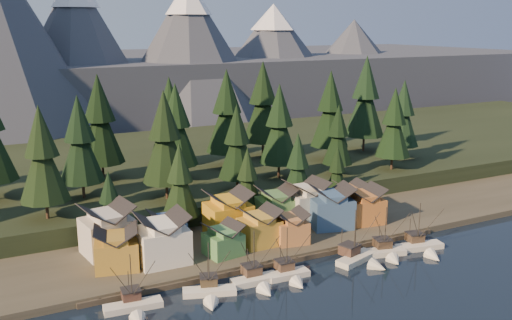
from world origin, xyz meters
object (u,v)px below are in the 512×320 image
boat_6 (423,242)px  house_front_1 (162,237)px  boat_4 (361,252)px  boat_0 (134,301)px  boat_2 (258,274)px  house_front_0 (116,247)px  house_back_1 (167,228)px  boat_3 (290,269)px  house_back_0 (107,228)px  boat_5 (388,246)px  boat_1 (210,287)px

boat_6 → house_front_1: bearing=172.8°
boat_4 → boat_0: bearing=160.9°
boat_0 → boat_6: (62.43, -1.80, 0.10)m
boat_2 → house_front_0: boat_2 is taller
boat_2 → house_front_0: size_ratio=1.18×
house_front_1 → boat_2: bearing=-47.9°
boat_2 → house_back_1: size_ratio=1.44×
boat_2 → house_front_1: size_ratio=1.15×
house_front_0 → boat_2: bearing=-23.0°
boat_3 → house_back_0: bearing=141.7°
boat_2 → house_back_1: bearing=116.7°
boat_2 → boat_6: boat_6 is taller
boat_6 → house_front_0: boat_6 is taller
boat_0 → house_front_1: size_ratio=1.12×
boat_5 → boat_2: bearing=-166.8°
boat_5 → house_front_0: (-52.77, 16.61, 3.44)m
boat_3 → house_back_0: size_ratio=1.02×
house_front_0 → house_back_1: (12.03, 5.75, -0.11)m
boat_2 → house_back_0: (-22.15, 24.38, 4.78)m
house_front_1 → boat_1: bearing=-76.0°
boat_0 → boat_4: size_ratio=0.91×
house_front_1 → house_back_1: bearing=65.7°
boat_3 → boat_5: bearing=3.1°
house_front_1 → house_back_0: size_ratio=0.92×
house_back_1 → house_back_0: bearing=170.8°
boat_6 → boat_0: bearing=-171.3°
boat_3 → boat_5: 23.78m
boat_0 → boat_1: size_ratio=1.04×
boat_4 → boat_2: bearing=160.9°
boat_1 → house_back_0: bearing=134.8°
boat_1 → house_front_1: house_front_1 is taller
house_back_1 → boat_6: bearing=-24.0°
boat_2 → boat_3: size_ratio=1.03×
house_front_1 → boat_5: bearing=-18.7°
boat_4 → boat_5: boat_4 is taller
boat_4 → house_back_0: 52.15m
house_front_1 → boat_6: bearing=-16.8°
boat_3 → boat_6: 32.40m
boat_5 → boat_6: (8.61, -1.13, -0.28)m
boat_1 → boat_5: size_ratio=0.93×
house_front_0 → house_front_1: size_ratio=0.97×
boat_6 → house_back_0: 66.66m
house_back_1 → boat_0: bearing=-119.6°
boat_3 → boat_6: (32.38, -0.86, -0.13)m
boat_5 → boat_6: boat_5 is taller
boat_6 → house_back_0: house_back_0 is taller
boat_1 → boat_2: (9.77, 0.31, 0.25)m
boat_6 → house_back_1: 54.77m
boat_0 → house_front_1: (9.87, 14.79, 4.78)m
boat_4 → boat_6: size_ratio=1.04×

